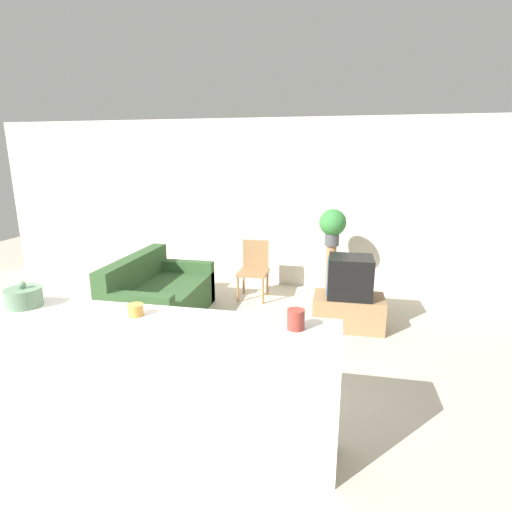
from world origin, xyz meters
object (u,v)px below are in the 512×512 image
television (350,277)px  wooden_chair (254,267)px  potted_plant (333,224)px  decorative_bowl (24,297)px  couch (159,298)px

television → wooden_chair: bearing=148.1°
potted_plant → decorative_bowl: potted_plant is taller
potted_plant → wooden_chair: bearing=-174.3°
couch → decorative_bowl: decorative_bowl is taller
couch → wooden_chair: wooden_chair is taller
couch → decorative_bowl: 2.34m
wooden_chair → potted_plant: 1.33m
television → potted_plant: 1.12m
decorative_bowl → couch: bearing=89.4°
couch → television: television is taller
potted_plant → couch: bearing=-151.4°
television → wooden_chair: (-1.39, 0.87, -0.19)m
television → couch: bearing=-174.8°
decorative_bowl → wooden_chair: bearing=71.7°
couch → decorative_bowl: (-0.02, -2.20, 0.79)m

